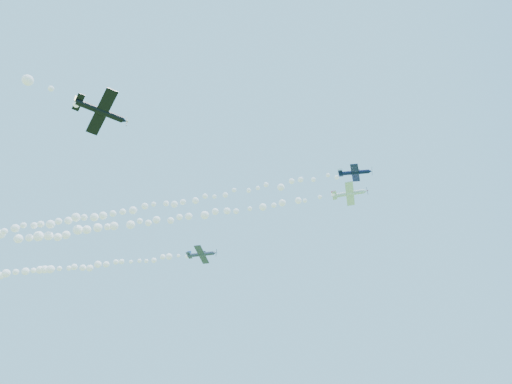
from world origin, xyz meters
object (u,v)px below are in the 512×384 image
at_px(plane_white, 350,193).
at_px(plane_grey, 202,254).
at_px(plane_navy, 355,172).
at_px(plane_black, 102,112).

distance_m(plane_white, plane_grey, 33.06).
distance_m(plane_navy, plane_grey, 35.83).
xyz_separation_m(plane_navy, plane_grey, (-34.76, 5.90, -6.34)).
bearing_deg(plane_navy, plane_grey, 161.81).
relative_size(plane_white, plane_grey, 1.03).
bearing_deg(plane_black, plane_grey, 47.10).
height_order(plane_white, plane_navy, plane_navy).
xyz_separation_m(plane_white, plane_black, (-19.31, -43.03, -11.96)).
bearing_deg(plane_grey, plane_navy, -22.85).
bearing_deg(plane_white, plane_black, -124.66).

